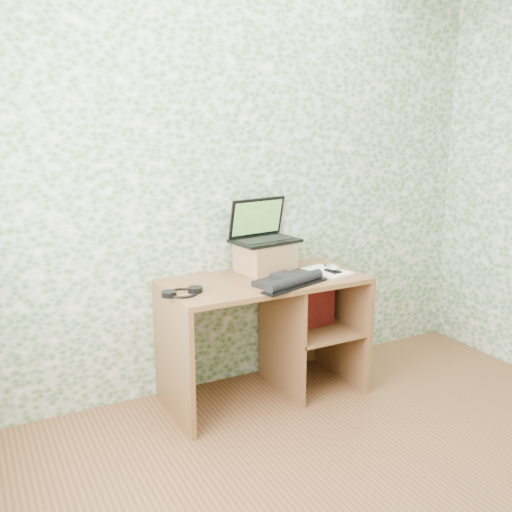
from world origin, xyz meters
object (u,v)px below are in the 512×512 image
riser (265,257)px  laptop (262,231)px  notepad (326,272)px  keyboard (289,280)px  desk (273,318)px

riser → laptop: laptop is taller
laptop → notepad: (0.32, -0.25, -0.24)m
keyboard → notepad: 0.35m
desk → notepad: (0.33, -0.09, 0.28)m
riser → notepad: bearing=-32.4°
laptop → keyboard: laptop is taller
riser → keyboard: 0.32m
notepad → desk: bearing=150.9°
desk → laptop: laptop is taller
riser → laptop: (0.00, 0.04, 0.16)m
riser → notepad: (0.32, -0.20, -0.09)m
desk → riser: 0.38m
keyboard → desk: bearing=71.0°
laptop → keyboard: 0.42m
desk → riser: riser is taller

